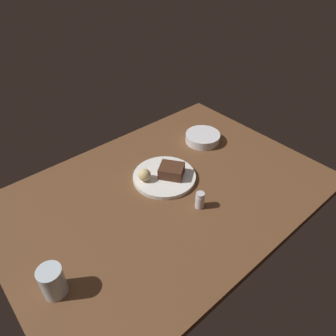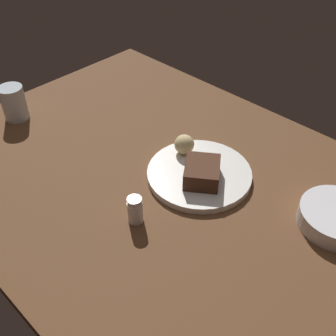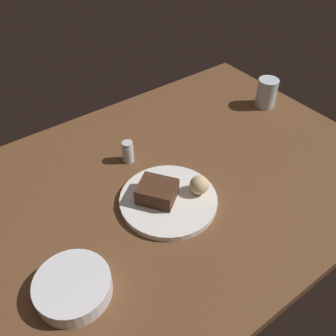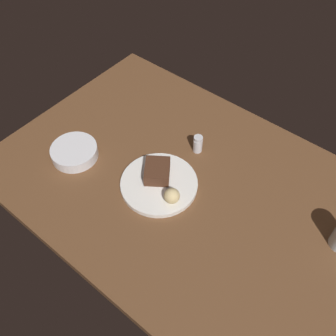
{
  "view_description": "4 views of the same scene",
  "coord_description": "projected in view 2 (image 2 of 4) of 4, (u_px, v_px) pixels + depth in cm",
  "views": [
    {
      "loc": [
        55.61,
        65.59,
        83.94
      ],
      "look_at": [
        -6.87,
        -6.59,
        6.56
      ],
      "focal_mm": 33.51,
      "sensor_mm": 36.0,
      "label": 1
    },
    {
      "loc": [
        -49.1,
        50.95,
        67.67
      ],
      "look_at": [
        -0.58,
        0.68,
        7.49
      ],
      "focal_mm": 43.6,
      "sensor_mm": 36.0,
      "label": 2
    },
    {
      "loc": [
        -42.34,
        -57.05,
        72.6
      ],
      "look_at": [
        1.06,
        1.65,
        6.28
      ],
      "focal_mm": 39.64,
      "sensor_mm": 36.0,
      "label": 3
    },
    {
      "loc": [
        43.29,
        -60.08,
        100.58
      ],
      "look_at": [
        -3.89,
        -2.11,
        8.54
      ],
      "focal_mm": 40.57,
      "sensor_mm": 36.0,
      "label": 4
    }
  ],
  "objects": [
    {
      "name": "dining_table",
      "position": [
        168.0,
        185.0,
        0.97
      ],
      "size": [
        120.0,
        84.0,
        3.0
      ],
      "primitive_type": "cube",
      "color": "brown",
      "rests_on": "ground"
    },
    {
      "name": "bread_roll",
      "position": [
        184.0,
        144.0,
        1.0
      ],
      "size": [
        4.87,
        4.87,
        4.87
      ],
      "primitive_type": "sphere",
      "color": "#DBC184",
      "rests_on": "dessert_plate"
    },
    {
      "name": "dessert_plate",
      "position": [
        199.0,
        174.0,
        0.96
      ],
      "size": [
        24.64,
        24.64,
        1.65
      ],
      "primitive_type": "cylinder",
      "color": "white",
      "rests_on": "dining_table"
    },
    {
      "name": "salt_shaker",
      "position": [
        135.0,
        210.0,
        0.84
      ],
      "size": [
        3.23,
        3.23,
        6.46
      ],
      "color": "silver",
      "rests_on": "dining_table"
    },
    {
      "name": "water_glass",
      "position": [
        14.0,
        103.0,
        1.13
      ],
      "size": [
        6.71,
        6.71,
        9.67
      ],
      "primitive_type": "cylinder",
      "color": "silver",
      "rests_on": "dining_table"
    },
    {
      "name": "chocolate_cake_slice",
      "position": [
        202.0,
        172.0,
        0.92
      ],
      "size": [
        11.65,
        11.97,
        4.35
      ],
      "primitive_type": "cube",
      "rotation": [
        0.0,
        0.0,
        5.33
      ],
      "color": "#472819",
      "rests_on": "dessert_plate"
    }
  ]
}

